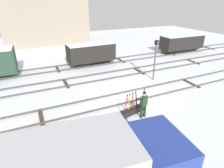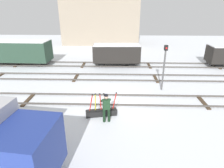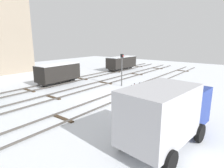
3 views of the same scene
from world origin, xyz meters
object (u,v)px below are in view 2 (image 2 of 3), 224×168
at_px(freight_car_far_end, 117,54).
at_px(freight_car_near_switch, 20,51).
at_px(rail_worker, 106,106).
at_px(signal_post, 164,63).
at_px(switch_lever_frame, 101,112).

height_order(freight_car_far_end, freight_car_near_switch, freight_car_near_switch).
distance_m(rail_worker, signal_post, 5.98).
bearing_deg(signal_post, rail_worker, -132.22).
height_order(rail_worker, freight_car_far_end, freight_car_far_end).
bearing_deg(switch_lever_frame, rail_worker, -71.40).
xyz_separation_m(switch_lever_frame, freight_car_far_end, (0.77, 9.91, 1.05)).
bearing_deg(signal_post, freight_car_near_switch, 155.89).
relative_size(rail_worker, freight_car_near_switch, 0.27).
xyz_separation_m(freight_car_far_end, freight_car_near_switch, (-10.21, 0.00, 0.17)).
height_order(rail_worker, freight_car_near_switch, freight_car_near_switch).
relative_size(freight_car_far_end, freight_car_near_switch, 0.77).
distance_m(signal_post, freight_car_far_end, 7.11).
distance_m(rail_worker, freight_car_far_end, 10.50).
xyz_separation_m(rail_worker, signal_post, (3.94, 4.35, 1.16)).
distance_m(freight_car_far_end, freight_car_near_switch, 10.21).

